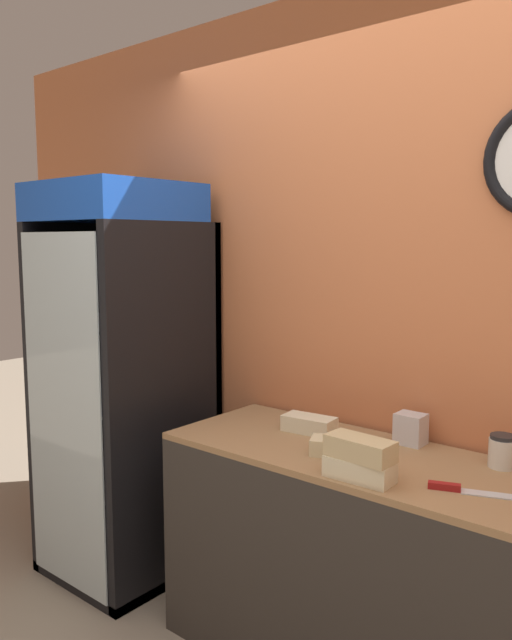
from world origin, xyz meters
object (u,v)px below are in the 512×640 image
object	(u,v)px
napkin_dispenser	(411,429)
sandwich_stack_middle	(360,448)
sandwich_stack_bottom	(360,469)
condiment_jar	(502,451)
beverage_cooler	(131,363)
sandwich_flat_left	(338,447)
chefs_knife	(463,490)
sandwich_flat_right	(309,424)

from	to	relation	value
napkin_dispenser	sandwich_stack_middle	bearing A→B (deg)	-85.58
sandwich_stack_bottom	condiment_jar	world-z (taller)	condiment_jar
beverage_cooler	napkin_dispenser	world-z (taller)	beverage_cooler
sandwich_flat_left	chefs_knife	size ratio (longest dim) A/B	0.77
chefs_knife	sandwich_stack_bottom	bearing A→B (deg)	-158.74
sandwich_stack_bottom	napkin_dispenser	size ratio (longest dim) A/B	1.94
sandwich_stack_middle	napkin_dispenser	bearing A→B (deg)	94.42
beverage_cooler	sandwich_flat_right	distance (m)	1.02
sandwich_flat_right	sandwich_stack_middle	bearing A→B (deg)	-36.98
napkin_dispenser	beverage_cooler	bearing A→B (deg)	-170.45
sandwich_stack_middle	chefs_knife	bearing A→B (deg)	21.26
beverage_cooler	sandwich_stack_middle	bearing A→B (deg)	-8.37
condiment_jar	beverage_cooler	bearing A→B (deg)	-173.32
sandwich_stack_middle	condiment_jar	xyz separation A→B (m)	(0.32, 0.42, -0.05)
sandwich_stack_middle	sandwich_flat_left	distance (m)	0.25
beverage_cooler	sandwich_stack_middle	xyz separation A→B (m)	(1.43, -0.21, -0.07)
sandwich_flat_right	napkin_dispenser	world-z (taller)	napkin_dispenser
sandwich_stack_middle	beverage_cooler	bearing A→B (deg)	171.63
sandwich_stack_bottom	napkin_dispenser	world-z (taller)	napkin_dispenser
sandwich_stack_bottom	sandwich_flat_left	xyz separation A→B (m)	(-0.18, 0.16, -0.01)
sandwich_stack_middle	napkin_dispenser	distance (m)	0.45
sandwich_stack_bottom	sandwich_stack_middle	xyz separation A→B (m)	(0.00, 0.00, 0.07)
condiment_jar	napkin_dispenser	size ratio (longest dim) A/B	0.97
napkin_dispenser	condiment_jar	bearing A→B (deg)	-4.66
napkin_dispenser	sandwich_flat_right	bearing A→B (deg)	-162.14
chefs_knife	napkin_dispenser	bearing A→B (deg)	135.80
sandwich_stack_middle	sandwich_stack_bottom	bearing A→B (deg)	0.00
sandwich_stack_bottom	chefs_knife	bearing A→B (deg)	21.26
sandwich_stack_middle	sandwich_flat_right	distance (m)	0.54
chefs_knife	condiment_jar	xyz separation A→B (m)	(0.02, 0.30, 0.05)
sandwich_flat_left	sandwich_stack_middle	bearing A→B (deg)	-40.57
sandwich_flat_left	napkin_dispenser	xyz separation A→B (m)	(0.15, 0.29, 0.03)
condiment_jar	sandwich_stack_bottom	bearing A→B (deg)	-127.90
chefs_knife	condiment_jar	size ratio (longest dim) A/B	2.49
chefs_knife	sandwich_flat_left	bearing A→B (deg)	175.30
sandwich_flat_right	beverage_cooler	bearing A→B (deg)	-173.81
sandwich_stack_bottom	chefs_knife	size ratio (longest dim) A/B	0.81
beverage_cooler	sandwich_stack_middle	distance (m)	1.45
sandwich_flat_right	napkin_dispenser	bearing A→B (deg)	17.86
sandwich_stack_middle	sandwich_flat_right	size ratio (longest dim) A/B	1.03
sandwich_stack_bottom	chefs_knife	world-z (taller)	sandwich_stack_bottom
sandwich_stack_bottom	condiment_jar	distance (m)	0.53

